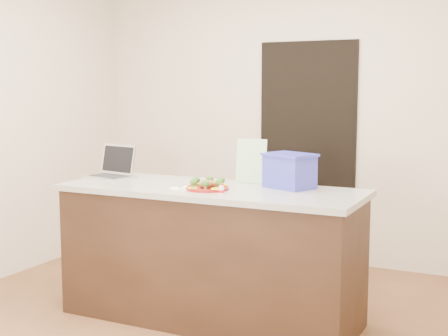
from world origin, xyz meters
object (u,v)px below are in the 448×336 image
at_px(island, 211,253).
at_px(blue_box, 290,171).
at_px(chair, 261,216).
at_px(plate, 208,188).
at_px(napkin, 184,188).
at_px(laptop, 113,168).
at_px(yogurt_bottle, 221,190).

xyz_separation_m(island, blue_box, (0.49, 0.20, 0.58)).
relative_size(island, chair, 1.97).
xyz_separation_m(plate, blue_box, (0.46, 0.30, 0.11)).
height_order(napkin, laptop, laptop).
xyz_separation_m(island, napkin, (-0.12, -0.14, 0.46)).
bearing_deg(island, napkin, -131.27).
xyz_separation_m(laptop, blue_box, (1.37, 0.08, 0.05)).
height_order(napkin, yogurt_bottle, yogurt_bottle).
bearing_deg(plate, island, 107.26).
xyz_separation_m(island, plate, (0.03, -0.10, 0.47)).
bearing_deg(yogurt_bottle, blue_box, 57.00).
distance_m(napkin, laptop, 0.80).
relative_size(napkin, chair, 0.14).
distance_m(yogurt_bottle, blue_box, 0.53).
height_order(island, napkin, napkin).
bearing_deg(plate, napkin, -165.55).
bearing_deg(laptop, yogurt_bottle, -7.52).
bearing_deg(island, yogurt_bottle, -50.19).
height_order(laptop, chair, laptop).
relative_size(island, blue_box, 5.28).
height_order(island, chair, chair).
relative_size(blue_box, chair, 0.37).
relative_size(plate, chair, 0.27).
bearing_deg(chair, plate, -71.06).
distance_m(yogurt_bottle, laptop, 1.14).
bearing_deg(laptop, blue_box, 14.29).
bearing_deg(yogurt_bottle, laptop, 161.35).
height_order(plate, blue_box, blue_box).
xyz_separation_m(blue_box, chair, (-0.41, 0.51, -0.44)).
xyz_separation_m(yogurt_bottle, blue_box, (0.29, 0.44, 0.09)).
distance_m(island, yogurt_bottle, 0.58).
bearing_deg(chair, laptop, -126.18).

